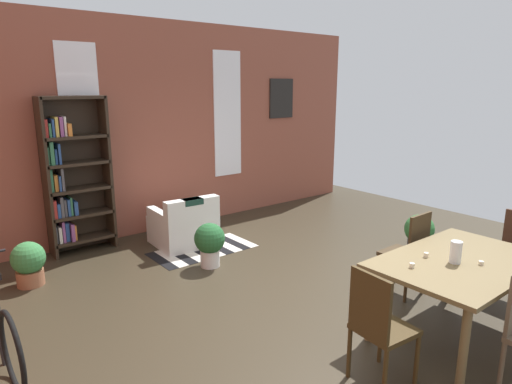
{
  "coord_description": "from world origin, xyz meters",
  "views": [
    {
      "loc": [
        -3.22,
        -2.98,
        2.27
      ],
      "look_at": [
        -0.05,
        1.0,
        1.05
      ],
      "focal_mm": 31.29,
      "sensor_mm": 36.0,
      "label": 1
    }
  ],
  "objects_px": {
    "dining_chair_far_right": "(409,250)",
    "potted_plant_window": "(29,262)",
    "armchair_white": "(184,226)",
    "potted_plant_corner": "(419,231)",
    "potted_plant_by_shelf": "(210,242)",
    "vase_on_table": "(456,252)",
    "dining_table": "(460,268)",
    "bookshelf_tall": "(72,177)",
    "dining_chair_head_left": "(378,324)"
  },
  "relations": [
    {
      "from": "dining_chair_head_left",
      "to": "bookshelf_tall",
      "type": "bearing_deg",
      "value": 101.33
    },
    {
      "from": "armchair_white",
      "to": "potted_plant_window",
      "type": "bearing_deg",
      "value": -177.86
    },
    {
      "from": "vase_on_table",
      "to": "armchair_white",
      "type": "xyz_separation_m",
      "value": [
        -0.65,
        3.7,
        -0.56
      ]
    },
    {
      "from": "dining_chair_head_left",
      "to": "armchair_white",
      "type": "xyz_separation_m",
      "value": [
        0.42,
        3.69,
        -0.23
      ]
    },
    {
      "from": "armchair_white",
      "to": "potted_plant_corner",
      "type": "bearing_deg",
      "value": -42.31
    },
    {
      "from": "vase_on_table",
      "to": "potted_plant_window",
      "type": "xyz_separation_m",
      "value": [
        -2.74,
        3.62,
        -0.56
      ]
    },
    {
      "from": "bookshelf_tall",
      "to": "vase_on_table",
      "type": "bearing_deg",
      "value": -66.09
    },
    {
      "from": "armchair_white",
      "to": "potted_plant_corner",
      "type": "xyz_separation_m",
      "value": [
        2.48,
        -2.26,
        -0.01
      ]
    },
    {
      "from": "vase_on_table",
      "to": "bookshelf_tall",
      "type": "height_order",
      "value": "bookshelf_tall"
    },
    {
      "from": "bookshelf_tall",
      "to": "dining_chair_head_left",
      "type": "bearing_deg",
      "value": -78.67
    },
    {
      "from": "bookshelf_tall",
      "to": "armchair_white",
      "type": "bearing_deg",
      "value": -28.22
    },
    {
      "from": "dining_chair_far_right",
      "to": "potted_plant_corner",
      "type": "relative_size",
      "value": 1.84
    },
    {
      "from": "bookshelf_tall",
      "to": "armchair_white",
      "type": "distance_m",
      "value": 1.67
    },
    {
      "from": "potted_plant_corner",
      "to": "dining_chair_far_right",
      "type": "bearing_deg",
      "value": -153.06
    },
    {
      "from": "bookshelf_tall",
      "to": "dining_table",
      "type": "bearing_deg",
      "value": -64.82
    },
    {
      "from": "potted_plant_by_shelf",
      "to": "potted_plant_corner",
      "type": "distance_m",
      "value": 2.95
    },
    {
      "from": "vase_on_table",
      "to": "potted_plant_corner",
      "type": "xyz_separation_m",
      "value": [
        1.83,
        1.44,
        -0.57
      ]
    },
    {
      "from": "dining_table",
      "to": "potted_plant_by_shelf",
      "type": "bearing_deg",
      "value": 108.21
    },
    {
      "from": "dining_chair_head_left",
      "to": "potted_plant_corner",
      "type": "distance_m",
      "value": 3.24
    },
    {
      "from": "armchair_white",
      "to": "potted_plant_corner",
      "type": "height_order",
      "value": "armchair_white"
    },
    {
      "from": "dining_chair_head_left",
      "to": "potted_plant_corner",
      "type": "xyz_separation_m",
      "value": [
        2.9,
        1.43,
        -0.24
      ]
    },
    {
      "from": "armchair_white",
      "to": "potted_plant_by_shelf",
      "type": "distance_m",
      "value": 0.93
    },
    {
      "from": "dining_table",
      "to": "potted_plant_corner",
      "type": "distance_m",
      "value": 2.27
    },
    {
      "from": "dining_chair_far_right",
      "to": "potted_plant_window",
      "type": "xyz_separation_m",
      "value": [
        -3.22,
        2.86,
        -0.23
      ]
    },
    {
      "from": "potted_plant_by_shelf",
      "to": "armchair_white",
      "type": "bearing_deg",
      "value": 80.78
    },
    {
      "from": "bookshelf_tall",
      "to": "potted_plant_window",
      "type": "relative_size",
      "value": 4.08
    },
    {
      "from": "dining_chair_head_left",
      "to": "dining_table",
      "type": "bearing_deg",
      "value": -0.33
    },
    {
      "from": "vase_on_table",
      "to": "dining_chair_head_left",
      "type": "height_order",
      "value": "dining_chair_head_left"
    },
    {
      "from": "dining_chair_far_right",
      "to": "potted_plant_window",
      "type": "bearing_deg",
      "value": 138.41
    },
    {
      "from": "vase_on_table",
      "to": "dining_chair_far_right",
      "type": "distance_m",
      "value": 0.96
    },
    {
      "from": "potted_plant_window",
      "to": "dining_chair_far_right",
      "type": "bearing_deg",
      "value": -41.59
    },
    {
      "from": "potted_plant_by_shelf",
      "to": "potted_plant_corner",
      "type": "xyz_separation_m",
      "value": [
        2.63,
        -1.34,
        -0.06
      ]
    },
    {
      "from": "dining_chair_head_left",
      "to": "dining_chair_far_right",
      "type": "bearing_deg",
      "value": 25.76
    },
    {
      "from": "vase_on_table",
      "to": "dining_chair_far_right",
      "type": "xyz_separation_m",
      "value": [
        0.48,
        0.76,
        -0.33
      ]
    },
    {
      "from": "vase_on_table",
      "to": "dining_chair_far_right",
      "type": "height_order",
      "value": "dining_chair_far_right"
    },
    {
      "from": "armchair_white",
      "to": "potted_plant_window",
      "type": "distance_m",
      "value": 2.09
    },
    {
      "from": "potted_plant_corner",
      "to": "armchair_white",
      "type": "bearing_deg",
      "value": 137.69
    },
    {
      "from": "dining_table",
      "to": "vase_on_table",
      "type": "bearing_deg",
      "value": 180.0
    },
    {
      "from": "dining_chair_head_left",
      "to": "vase_on_table",
      "type": "bearing_deg",
      "value": -0.37
    },
    {
      "from": "dining_table",
      "to": "armchair_white",
      "type": "bearing_deg",
      "value": 101.71
    },
    {
      "from": "dining_chair_far_right",
      "to": "potted_plant_by_shelf",
      "type": "distance_m",
      "value": 2.4
    },
    {
      "from": "dining_chair_far_right",
      "to": "armchair_white",
      "type": "height_order",
      "value": "dining_chair_far_right"
    },
    {
      "from": "dining_table",
      "to": "armchair_white",
      "type": "distance_m",
      "value": 3.79
    },
    {
      "from": "dining_chair_far_right",
      "to": "potted_plant_by_shelf",
      "type": "relative_size",
      "value": 1.65
    },
    {
      "from": "dining_table",
      "to": "armchair_white",
      "type": "xyz_separation_m",
      "value": [
        -0.77,
        3.7,
        -0.38
      ]
    },
    {
      "from": "dining_table",
      "to": "potted_plant_by_shelf",
      "type": "distance_m",
      "value": 2.95
    },
    {
      "from": "dining_table",
      "to": "potted_plant_window",
      "type": "distance_m",
      "value": 4.63
    },
    {
      "from": "dining_table",
      "to": "potted_plant_by_shelf",
      "type": "xyz_separation_m",
      "value": [
        -0.91,
        2.78,
        -0.33
      ]
    },
    {
      "from": "bookshelf_tall",
      "to": "potted_plant_by_shelf",
      "type": "relative_size",
      "value": 3.72
    },
    {
      "from": "potted_plant_window",
      "to": "potted_plant_by_shelf",
      "type": "bearing_deg",
      "value": -23.33
    }
  ]
}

